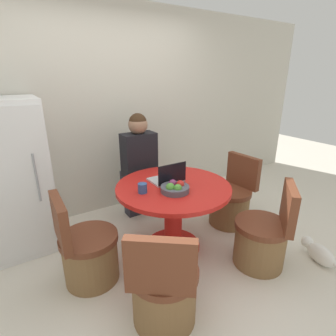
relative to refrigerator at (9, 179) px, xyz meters
The scene contains 13 objects.
ground_plane 1.88m from the refrigerator, 42.33° to the right, with size 12.00×12.00×0.00m, color beige.
wall_back 1.42m from the refrigerator, 16.92° to the left, with size 7.00×0.06×2.60m.
refrigerator is the anchor object (origin of this frame).
dining_table 1.65m from the refrigerator, 33.61° to the right, with size 1.14×1.14×0.73m.
chair_right_side 2.45m from the refrigerator, 20.70° to the right, with size 0.50×0.50×0.84m.
chair_left_side 1.12m from the refrigerator, 61.93° to the right, with size 0.50×0.50×0.84m.
chair_near_left_corner 1.87m from the refrigerator, 63.00° to the right, with size 0.57×0.58×0.84m.
chair_near_right_corner 2.55m from the refrigerator, 38.81° to the right, with size 0.58×0.58×0.84m.
person_seated 1.36m from the refrigerator, ahead, with size 0.40×0.37×1.34m.
laptop 1.57m from the refrigerator, 30.36° to the right, with size 0.32×0.26×0.21m.
fruit_bowl 1.65m from the refrigerator, 38.85° to the right, with size 0.27×0.27×0.10m.
coffee_cup 1.36m from the refrigerator, 41.14° to the right, with size 0.08×0.08×0.09m.
cat 3.15m from the refrigerator, 37.03° to the right, with size 0.20×0.43×0.19m.
Camera 1 is at (-1.21, -1.73, 1.76)m, focal length 28.00 mm.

